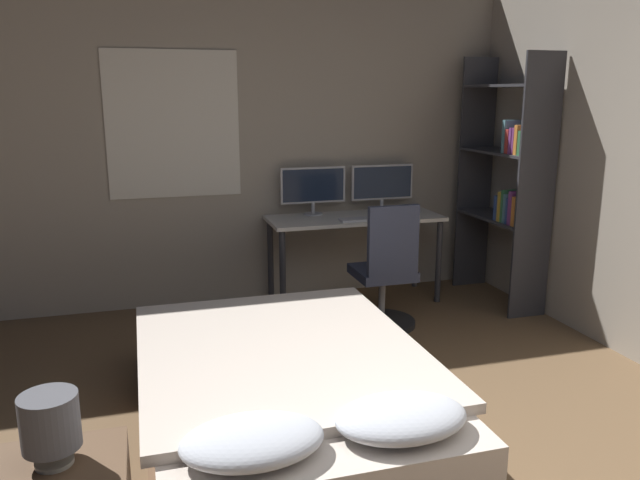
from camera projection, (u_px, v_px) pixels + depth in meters
name	position (u px, v px, depth m)	size (l,w,h in m)	color
wall_back	(276.00, 141.00, 5.22)	(12.00, 0.08, 2.70)	#9E9384
bed	(286.00, 398.00, 3.16)	(1.42, 2.01, 0.54)	brown
bedside_lamp	(50.00, 423.00, 2.05)	(0.19, 0.19, 0.25)	gray
desk	(355.00, 228.00, 5.22)	(1.45, 0.55, 0.74)	beige
monitor_left	(313.00, 187.00, 5.23)	(0.56, 0.16, 0.40)	#B7B7BC
monitor_right	(382.00, 184.00, 5.40)	(0.56, 0.16, 0.40)	#B7B7BC
keyboard	(362.00, 219.00, 5.04)	(0.37, 0.13, 0.02)	#B7B7BC
computer_mouse	(393.00, 216.00, 5.11)	(0.07, 0.05, 0.04)	#B7B7BC
office_chair	(385.00, 281.00, 4.67)	(0.52, 0.52, 0.97)	black
bookshelf	(511.00, 174.00, 5.06)	(0.33, 0.93, 2.04)	#333338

